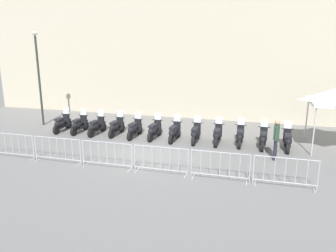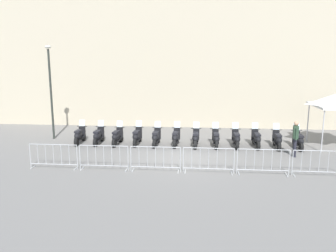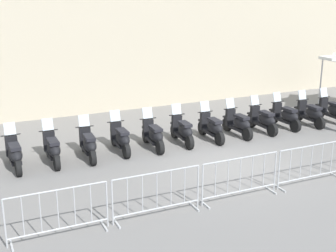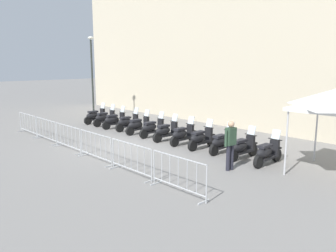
% 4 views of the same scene
% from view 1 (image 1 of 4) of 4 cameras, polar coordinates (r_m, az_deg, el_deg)
% --- Properties ---
extents(ground_plane, '(120.00, 120.00, 0.00)m').
position_cam_1_polar(ground_plane, '(14.61, -3.18, -4.92)').
color(ground_plane, slate).
extents(building_facade, '(28.02, 2.61, 10.16)m').
position_cam_1_polar(building_facade, '(22.01, 3.98, 15.08)').
color(building_facade, beige).
rests_on(building_facade, ground).
extents(motorcycle_0, '(0.56, 1.72, 1.24)m').
position_cam_1_polar(motorcycle_0, '(18.98, -17.86, 0.40)').
color(motorcycle_0, black).
rests_on(motorcycle_0, ground).
extents(motorcycle_1, '(0.56, 1.72, 1.24)m').
position_cam_1_polar(motorcycle_1, '(18.42, -15.11, 0.19)').
color(motorcycle_1, black).
rests_on(motorcycle_1, ground).
extents(motorcycle_2, '(0.56, 1.73, 1.24)m').
position_cam_1_polar(motorcycle_2, '(17.87, -12.26, -0.07)').
color(motorcycle_2, black).
rests_on(motorcycle_2, ground).
extents(motorcycle_3, '(0.56, 1.72, 1.24)m').
position_cam_1_polar(motorcycle_3, '(17.53, -8.96, -0.20)').
color(motorcycle_3, black).
rests_on(motorcycle_3, ground).
extents(motorcycle_4, '(0.56, 1.72, 1.24)m').
position_cam_1_polar(motorcycle_4, '(17.03, -5.86, -0.53)').
color(motorcycle_4, black).
rests_on(motorcycle_4, ground).
extents(motorcycle_5, '(0.56, 1.73, 1.24)m').
position_cam_1_polar(motorcycle_5, '(16.73, -2.41, -0.74)').
color(motorcycle_5, black).
rests_on(motorcycle_5, ground).
extents(motorcycle_6, '(0.56, 1.72, 1.24)m').
position_cam_1_polar(motorcycle_6, '(16.38, 1.06, -1.07)').
color(motorcycle_6, black).
rests_on(motorcycle_6, ground).
extents(motorcycle_7, '(0.56, 1.72, 1.24)m').
position_cam_1_polar(motorcycle_7, '(16.18, 4.75, -1.31)').
color(motorcycle_7, black).
rests_on(motorcycle_7, ground).
extents(motorcycle_8, '(0.56, 1.72, 1.24)m').
position_cam_1_polar(motorcycle_8, '(16.06, 8.49, -1.55)').
color(motorcycle_8, black).
rests_on(motorcycle_8, ground).
extents(motorcycle_9, '(0.56, 1.72, 1.24)m').
position_cam_1_polar(motorcycle_9, '(16.05, 12.29, -1.74)').
color(motorcycle_9, black).
rests_on(motorcycle_9, ground).
extents(motorcycle_10, '(0.56, 1.72, 1.24)m').
position_cam_1_polar(motorcycle_10, '(15.93, 16.06, -2.10)').
color(motorcycle_10, black).
rests_on(motorcycle_10, ground).
extents(motorcycle_11, '(0.56, 1.72, 1.24)m').
position_cam_1_polar(motorcycle_11, '(15.97, 19.87, -2.37)').
color(motorcycle_11, black).
rests_on(motorcycle_11, ground).
extents(barrier_segment_0, '(2.11, 0.45, 1.07)m').
position_cam_1_polar(barrier_segment_0, '(15.52, -25.25, -3.13)').
color(barrier_segment_0, '#B2B5B7').
rests_on(barrier_segment_0, ground).
extents(barrier_segment_1, '(2.11, 0.45, 1.07)m').
position_cam_1_polar(barrier_segment_1, '(14.21, -18.49, -4.01)').
color(barrier_segment_1, '#B2B5B7').
rests_on(barrier_segment_1, ground).
extents(barrier_segment_2, '(2.11, 0.45, 1.07)m').
position_cam_1_polar(barrier_segment_2, '(13.15, -10.48, -4.98)').
color(barrier_segment_2, '#B2B5B7').
rests_on(barrier_segment_2, ground).
extents(barrier_segment_3, '(2.11, 0.45, 1.07)m').
position_cam_1_polar(barrier_segment_3, '(12.38, -1.25, -5.98)').
color(barrier_segment_3, '#B2B5B7').
rests_on(barrier_segment_3, ground).
extents(barrier_segment_4, '(2.11, 0.45, 1.07)m').
position_cam_1_polar(barrier_segment_4, '(11.97, 8.93, -6.90)').
color(barrier_segment_4, '#B2B5B7').
rests_on(barrier_segment_4, ground).
extents(barrier_segment_5, '(2.11, 0.45, 1.07)m').
position_cam_1_polar(barrier_segment_5, '(11.96, 19.52, -7.62)').
color(barrier_segment_5, '#B2B5B7').
rests_on(barrier_segment_5, ground).
extents(street_lamp, '(0.36, 0.36, 5.35)m').
position_cam_1_polar(street_lamp, '(20.47, -21.44, 9.07)').
color(street_lamp, '#2D332D').
rests_on(street_lamp, ground).
extents(officer_near_row_end, '(0.26, 0.55, 1.73)m').
position_cam_1_polar(officer_near_row_end, '(14.40, 18.13, -1.84)').
color(officer_near_row_end, '#23232D').
rests_on(officer_near_row_end, ground).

